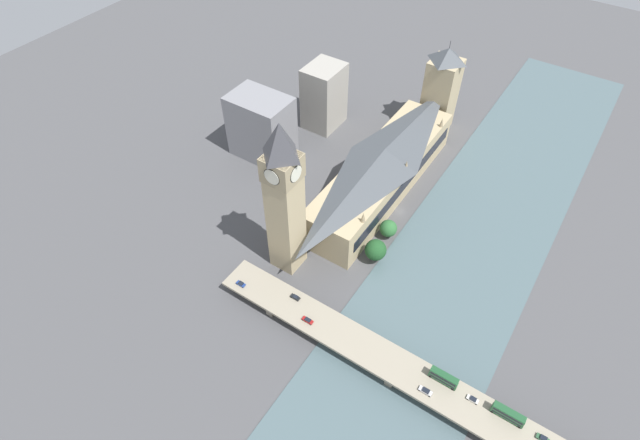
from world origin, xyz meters
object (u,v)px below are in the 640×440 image
(clock_tower, at_px, (284,196))
(victoria_tower, at_px, (441,90))
(road_bridge, at_px, (397,367))
(car_northbound_tail, at_px, (295,297))
(car_northbound_lead, at_px, (473,399))
(car_southbound_mid, at_px, (241,284))
(car_northbound_mid, at_px, (543,438))
(car_southbound_lead, at_px, (308,320))
(car_southbound_tail, at_px, (426,391))
(double_decker_bus_lead, at_px, (508,414))
(parliament_hall, at_px, (382,171))
(double_decker_bus_rear, at_px, (444,378))

(clock_tower, xyz_separation_m, victoria_tower, (-11.67, -127.04, -15.83))
(road_bridge, xyz_separation_m, car_northbound_tail, (47.79, -3.39, 1.78))
(car_northbound_lead, bearing_deg, car_southbound_mid, 3.81)
(car_northbound_mid, bearing_deg, car_southbound_lead, 3.73)
(car_northbound_tail, height_order, car_southbound_tail, car_southbound_tail)
(double_decker_bus_lead, distance_m, car_northbound_lead, 11.90)
(car_northbound_lead, relative_size, car_southbound_mid, 1.05)
(clock_tower, distance_m, car_southbound_tail, 87.41)
(car_northbound_lead, distance_m, car_southbound_tail, 16.13)
(parliament_hall, relative_size, car_northbound_lead, 25.55)
(road_bridge, height_order, car_northbound_tail, car_northbound_tail)
(clock_tower, bearing_deg, road_bridge, 161.75)
(road_bridge, bearing_deg, victoria_tower, -70.47)
(car_northbound_mid, relative_size, car_southbound_lead, 0.90)
(parliament_hall, distance_m, car_northbound_lead, 114.00)
(double_decker_bus_lead, height_order, car_northbound_lead, double_decker_bus_lead)
(car_southbound_lead, bearing_deg, parliament_hall, -80.18)
(car_southbound_lead, relative_size, car_southbound_mid, 1.17)
(victoria_tower, xyz_separation_m, car_southbound_tail, (-65.36, 151.61, -17.41))
(car_southbound_mid, relative_size, car_southbound_tail, 0.82)
(car_northbound_lead, bearing_deg, car_southbound_tail, 22.85)
(parliament_hall, height_order, car_southbound_lead, parliament_hall)
(car_southbound_mid, bearing_deg, double_decker_bus_rear, -175.20)
(car_southbound_lead, xyz_separation_m, car_southbound_tail, (-50.35, 0.70, 0.04))
(car_northbound_lead, bearing_deg, double_decker_bus_lead, -176.23)
(parliament_hall, bearing_deg, car_northbound_lead, 134.77)
(parliament_hall, relative_size, car_southbound_lead, 22.82)
(car_southbound_lead, xyz_separation_m, car_southbound_mid, (32.68, 0.95, 0.01))
(car_northbound_tail, bearing_deg, car_northbound_lead, 179.61)
(double_decker_bus_lead, xyz_separation_m, double_decker_bus_rear, (23.25, 0.03, 0.11))
(parliament_hall, height_order, victoria_tower, victoria_tower)
(car_northbound_lead, height_order, car_northbound_tail, car_northbound_lead)
(car_northbound_mid, xyz_separation_m, car_northbound_tail, (99.50, -0.27, -0.01))
(double_decker_bus_rear, bearing_deg, car_southbound_lead, 6.71)
(clock_tower, relative_size, car_northbound_lead, 18.06)
(car_southbound_lead, height_order, car_southbound_tail, car_southbound_tail)
(victoria_tower, height_order, double_decker_bus_lead, victoria_tower)
(car_southbound_mid, bearing_deg, parliament_hall, -101.48)
(clock_tower, distance_m, car_southbound_mid, 41.94)
(parliament_hall, relative_size, double_decker_bus_rear, 10.10)
(victoria_tower, bearing_deg, double_decker_bus_lead, 122.46)
(car_northbound_lead, bearing_deg, double_decker_bus_rear, -3.70)
(road_bridge, height_order, double_decker_bus_rear, double_decker_bus_rear)
(parliament_hall, distance_m, car_southbound_mid, 89.32)
(road_bridge, xyz_separation_m, double_decker_bus_lead, (-39.38, -3.65, 3.65))
(double_decker_bus_rear, bearing_deg, car_northbound_mid, 179.20)
(road_bridge, bearing_deg, car_northbound_tail, -4.06)
(road_bridge, relative_size, double_decker_bus_lead, 13.90)
(car_northbound_lead, bearing_deg, car_northbound_tail, -0.39)
(clock_tower, distance_m, car_southbound_lead, 48.88)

